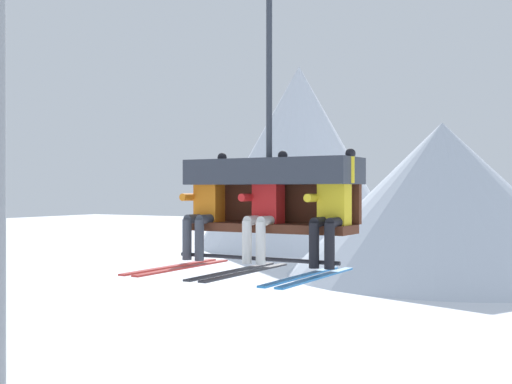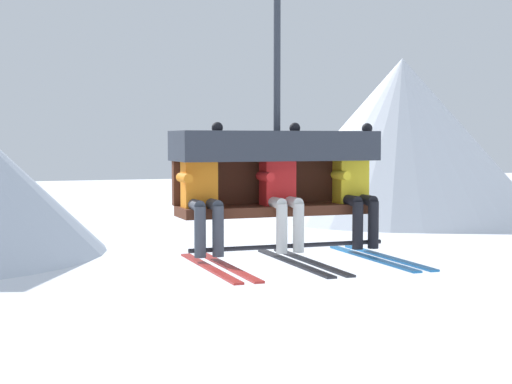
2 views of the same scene
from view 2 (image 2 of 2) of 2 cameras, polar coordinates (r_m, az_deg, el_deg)
name	(u,v)px [view 2 (image 2 of 2)]	position (r m, az deg, el deg)	size (l,w,h in m)	color
mountain_peak_east	(402,138)	(57.56, 10.54, 3.88)	(19.99, 19.99, 11.43)	white
chairlift_chair	(274,154)	(8.00, 1.34, 2.79)	(2.07, 0.74, 4.58)	#512819
skier_orange	(203,189)	(7.55, -3.89, 0.19)	(0.48, 1.70, 1.34)	orange
skier_red	(282,188)	(7.82, 1.92, 0.32)	(0.48, 1.70, 1.34)	red
skier_yellow	(356,186)	(8.16, 7.30, 0.44)	(0.48, 1.70, 1.34)	yellow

